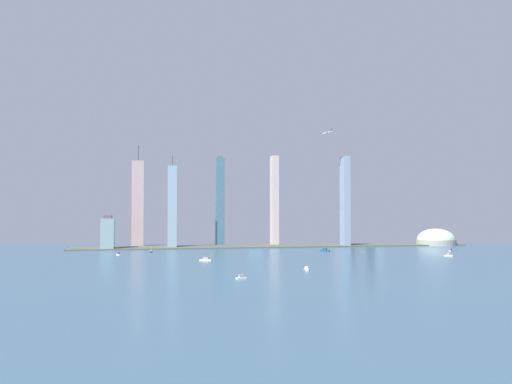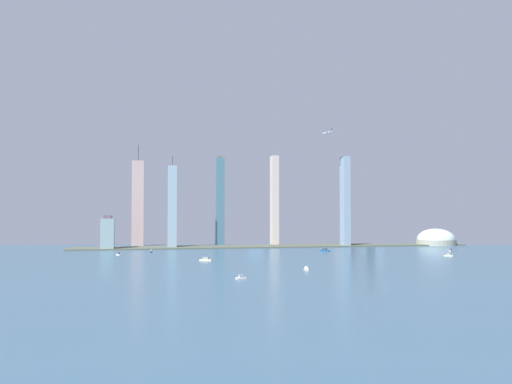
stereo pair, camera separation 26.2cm
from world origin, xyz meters
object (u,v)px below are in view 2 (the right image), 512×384
object	(u,v)px
boat_2	(119,254)
skyscraper_3	(274,201)
boat_0	(306,269)
skyscraper_5	(378,223)
skyscraper_7	(255,233)
boat_7	(448,255)
airplane	(328,133)
boat_6	(151,252)
skyscraper_8	(220,201)
boat_5	(241,277)
channel_buoy_1	(363,252)
skyscraper_2	(345,201)
boat_4	(451,250)
stadium_dome	(436,240)
skyscraper_1	(340,211)
skyscraper_9	(353,226)
boat_3	(206,260)
skyscraper_0	(271,227)
skyscraper_4	(172,207)
skyscraper_6	(138,203)
skyscraper_10	(108,233)
observation_tower	(370,169)
boat_1	(325,250)

from	to	relation	value
boat_2	skyscraper_3	bearing A→B (deg)	-89.70
boat_0	skyscraper_5	bearing A→B (deg)	159.06
skyscraper_7	boat_7	world-z (taller)	skyscraper_7
airplane	boat_6	bearing A→B (deg)	84.62
skyscraper_8	boat_6	size ratio (longest dim) A/B	17.11
skyscraper_7	boat_5	xyz separation A→B (m)	(-103.90, -507.63, -19.06)
boat_2	channel_buoy_1	xyz separation A→B (m)	(373.39, -28.98, 0.06)
skyscraper_2	boat_6	bearing A→B (deg)	-168.06
boat_4	skyscraper_2	bearing A→B (deg)	98.19
stadium_dome	airplane	bearing A→B (deg)	-174.29
skyscraper_7	boat_2	distance (m)	327.45
skyscraper_1	boat_7	size ratio (longest dim) A/B	10.70
skyscraper_9	skyscraper_7	bearing A→B (deg)	178.63
boat_0	skyscraper_1	bearing A→B (deg)	166.78
boat_5	skyscraper_3	bearing A→B (deg)	56.25
stadium_dome	boat_3	bearing A→B (deg)	-153.69
skyscraper_0	boat_2	xyz separation A→B (m)	(-279.48, -227.17, -30.16)
skyscraper_4	boat_7	bearing A→B (deg)	-31.14
boat_3	airplane	distance (m)	372.83
skyscraper_7	boat_5	world-z (taller)	skyscraper_7
stadium_dome	skyscraper_6	world-z (taller)	skyscraper_6
skyscraper_5	skyscraper_0	bearing A→B (deg)	-179.04
skyscraper_8	airplane	xyz separation A→B (m)	(185.01, -92.96, 123.10)
skyscraper_5	skyscraper_10	bearing A→B (deg)	-167.39
skyscraper_9	boat_2	bearing A→B (deg)	-154.69
observation_tower	skyscraper_6	distance (m)	451.70
skyscraper_2	channel_buoy_1	distance (m)	165.36
skyscraper_2	boat_1	size ratio (longest dim) A/B	10.62
skyscraper_10	channel_buoy_1	distance (m)	425.11
skyscraper_5	boat_2	xyz separation A→B (m)	(-510.43, -231.04, -37.28)
boat_4	boat_7	world-z (taller)	boat_7
skyscraper_5	skyscraper_10	world-z (taller)	skyscraper_5
stadium_dome	skyscraper_4	world-z (taller)	skyscraper_4
boat_2	boat_6	size ratio (longest dim) A/B	1.04
boat_2	boat_6	distance (m)	61.26
boat_6	airplane	bearing A→B (deg)	79.23
skyscraper_0	skyscraper_8	world-z (taller)	skyscraper_8
skyscraper_4	skyscraper_2	bearing A→B (deg)	-3.30
airplane	boat_5	bearing A→B (deg)	135.27
skyscraper_6	skyscraper_7	world-z (taller)	skyscraper_6
skyscraper_2	boat_1	xyz separation A→B (m)	(-72.63, -104.16, -80.97)
skyscraper_4	boat_2	distance (m)	169.85
skyscraper_9	airplane	size ratio (longest dim) A/B	2.20
boat_1	boat_6	bearing A→B (deg)	32.10
skyscraper_7	boat_0	world-z (taller)	skyscraper_7
skyscraper_1	boat_2	xyz separation A→B (m)	(-413.57, -193.24, -63.17)
boat_1	skyscraper_4	bearing A→B (deg)	11.58
skyscraper_5	skyscraper_10	size ratio (longest dim) A/B	1.33
boat_6	boat_7	distance (m)	449.97
skyscraper_7	boat_1	world-z (taller)	skyscraper_7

